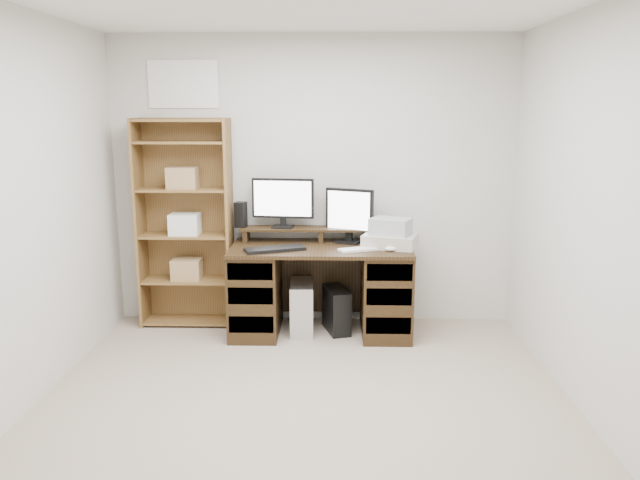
{
  "coord_description": "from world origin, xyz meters",
  "views": [
    {
      "loc": [
        0.19,
        -3.43,
        1.88
      ],
      "look_at": [
        0.07,
        1.43,
        0.85
      ],
      "focal_mm": 35.0,
      "sensor_mm": 36.0,
      "label": 1
    }
  ],
  "objects_px": {
    "monitor_small": "(349,213)",
    "bookshelf": "(186,221)",
    "tower_black": "(336,310)",
    "desk": "(321,288)",
    "monitor_wide": "(283,200)",
    "tower_silver": "(302,307)",
    "printer": "(390,241)"
  },
  "relations": [
    {
      "from": "desk",
      "to": "bookshelf",
      "type": "bearing_deg",
      "value": 169.75
    },
    {
      "from": "desk",
      "to": "bookshelf",
      "type": "height_order",
      "value": "bookshelf"
    },
    {
      "from": "monitor_wide",
      "to": "bookshelf",
      "type": "relative_size",
      "value": 0.3
    },
    {
      "from": "monitor_small",
      "to": "desk",
      "type": "bearing_deg",
      "value": -122.65
    },
    {
      "from": "desk",
      "to": "tower_silver",
      "type": "relative_size",
      "value": 3.48
    },
    {
      "from": "tower_black",
      "to": "bookshelf",
      "type": "distance_m",
      "value": 1.51
    },
    {
      "from": "monitor_small",
      "to": "bookshelf",
      "type": "relative_size",
      "value": 0.26
    },
    {
      "from": "monitor_small",
      "to": "tower_black",
      "type": "bearing_deg",
      "value": -104.03
    },
    {
      "from": "tower_black",
      "to": "bookshelf",
      "type": "bearing_deg",
      "value": 156.28
    },
    {
      "from": "desk",
      "to": "monitor_wide",
      "type": "distance_m",
      "value": 0.82
    },
    {
      "from": "desk",
      "to": "bookshelf",
      "type": "relative_size",
      "value": 0.83
    },
    {
      "from": "tower_black",
      "to": "bookshelf",
      "type": "relative_size",
      "value": 0.22
    },
    {
      "from": "tower_black",
      "to": "desk",
      "type": "bearing_deg",
      "value": 174.95
    },
    {
      "from": "tower_silver",
      "to": "bookshelf",
      "type": "bearing_deg",
      "value": 166.78
    },
    {
      "from": "monitor_small",
      "to": "printer",
      "type": "distance_m",
      "value": 0.43
    },
    {
      "from": "tower_black",
      "to": "monitor_wide",
      "type": "bearing_deg",
      "value": 142.47
    },
    {
      "from": "monitor_small",
      "to": "tower_black",
      "type": "xyz_separation_m",
      "value": [
        -0.11,
        -0.14,
        -0.81
      ]
    },
    {
      "from": "tower_silver",
      "to": "tower_black",
      "type": "height_order",
      "value": "tower_silver"
    },
    {
      "from": "monitor_wide",
      "to": "monitor_small",
      "type": "xyz_separation_m",
      "value": [
        0.57,
        -0.05,
        -0.1
      ]
    },
    {
      "from": "bookshelf",
      "to": "monitor_small",
      "type": "bearing_deg",
      "value": -1.97
    },
    {
      "from": "tower_silver",
      "to": "tower_black",
      "type": "bearing_deg",
      "value": -0.36
    },
    {
      "from": "printer",
      "to": "desk",
      "type": "bearing_deg",
      "value": -162.54
    },
    {
      "from": "tower_silver",
      "to": "bookshelf",
      "type": "relative_size",
      "value": 0.24
    },
    {
      "from": "desk",
      "to": "monitor_wide",
      "type": "height_order",
      "value": "monitor_wide"
    },
    {
      "from": "monitor_wide",
      "to": "printer",
      "type": "xyz_separation_m",
      "value": [
        0.91,
        -0.21,
        -0.3
      ]
    },
    {
      "from": "printer",
      "to": "tower_silver",
      "type": "height_order",
      "value": "printer"
    },
    {
      "from": "tower_silver",
      "to": "monitor_small",
      "type": "bearing_deg",
      "value": 18.02
    },
    {
      "from": "desk",
      "to": "tower_silver",
      "type": "height_order",
      "value": "desk"
    },
    {
      "from": "monitor_wide",
      "to": "bookshelf",
      "type": "xyz_separation_m",
      "value": [
        -0.85,
        0.0,
        -0.19
      ]
    },
    {
      "from": "printer",
      "to": "tower_silver",
      "type": "relative_size",
      "value": 0.98
    },
    {
      "from": "printer",
      "to": "bookshelf",
      "type": "height_order",
      "value": "bookshelf"
    },
    {
      "from": "tower_black",
      "to": "monitor_small",
      "type": "bearing_deg",
      "value": 37.29
    }
  ]
}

